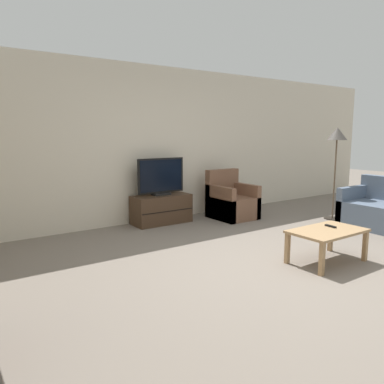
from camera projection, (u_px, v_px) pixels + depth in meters
The scene contains 8 objects.
ground_plane at pixel (271, 264), 4.46m from camera, with size 24.00×24.00×0.00m, color slate.
wall_back at pixel (153, 145), 6.56m from camera, with size 12.00×0.06×2.70m.
tv_stand at pixel (161, 209), 6.48m from camera, with size 1.01×0.47×0.49m.
tv at pixel (161, 178), 6.39m from camera, with size 0.88×0.18×0.64m.
armchair at pixel (231, 202), 6.88m from camera, with size 0.70×0.76×0.88m.
coffee_table at pixel (327, 234), 4.48m from camera, with size 0.93×0.56×0.40m.
remote at pixel (331, 226), 4.61m from camera, with size 0.06×0.15×0.02m.
floor_lamp at pixel (337, 140), 6.62m from camera, with size 0.34×0.34×1.65m.
Camera 1 is at (-3.23, -2.96, 1.54)m, focal length 35.00 mm.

